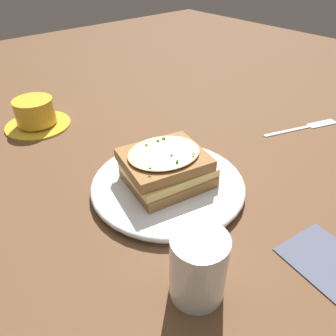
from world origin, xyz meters
TOP-DOWN VIEW (x-y plane):
  - ground_plane at (0.00, 0.00)m, footprint 2.40×2.40m
  - dinner_plate at (0.01, -0.02)m, footprint 0.26×0.26m
  - sandwich at (0.02, -0.01)m, footprint 0.14×0.15m
  - teacup_with_saucer at (0.38, 0.06)m, footprint 0.15×0.14m
  - water_glass at (-0.16, 0.09)m, footprint 0.07×0.07m
  - fork at (-0.03, -0.41)m, footprint 0.08×0.19m
  - napkin at (-0.24, -0.08)m, footprint 0.12×0.11m

SIDE VIEW (x-z plane):
  - ground_plane at x=0.00m, z-range 0.00..0.00m
  - fork at x=-0.03m, z-range 0.00..0.00m
  - napkin at x=-0.24m, z-range 0.00..0.00m
  - dinner_plate at x=0.01m, z-range 0.00..0.02m
  - teacup_with_saucer at x=0.38m, z-range 0.00..0.06m
  - water_glass at x=-0.16m, z-range 0.00..0.09m
  - sandwich at x=0.02m, z-range 0.02..0.08m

